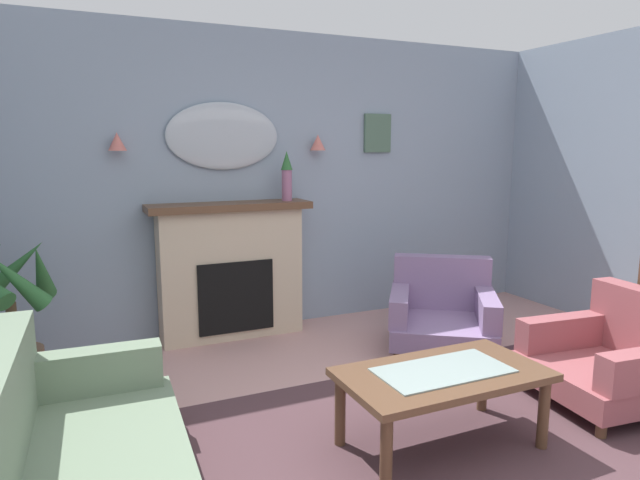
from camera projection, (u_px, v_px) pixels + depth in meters
name	position (u px, v px, depth m)	size (l,w,h in m)	color
wall_back	(277.00, 182.00, 4.99)	(6.42, 0.10, 2.61)	#8C9EB2
patterned_rug	(455.00, 464.00, 2.84)	(3.20, 2.40, 0.01)	#4C3338
fireplace	(231.00, 272.00, 4.70)	(1.36, 0.36, 1.16)	beige
mantel_vase_right	(286.00, 175.00, 4.75)	(0.10, 0.10, 0.43)	#9E6084
wall_mirror	(223.00, 136.00, 4.64)	(0.96, 0.06, 0.56)	#B2BCC6
wall_sconce_left	(117.00, 142.00, 4.26)	(0.14, 0.14, 0.14)	#D17066
wall_sconce_right	(318.00, 143.00, 4.95)	(0.14, 0.14, 0.14)	#D17066
framed_picture	(377.00, 133.00, 5.26)	(0.28, 0.03, 0.36)	#4C6B56
coffee_table	(442.00, 381.00, 2.95)	(1.10, 0.60, 0.45)	brown
floral_couch	(61.00, 463.00, 2.29)	(0.93, 1.75, 0.76)	gray
armchair_beside_couch	(616.00, 356.00, 3.50)	(0.90, 0.89, 0.71)	#934C51
armchair_by_coffee_table	(442.00, 310.00, 4.49)	(1.12, 1.13, 0.71)	gray
potted_plant_corner_palm	(12.00, 321.00, 3.58)	(0.63, 0.69, 1.05)	brown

